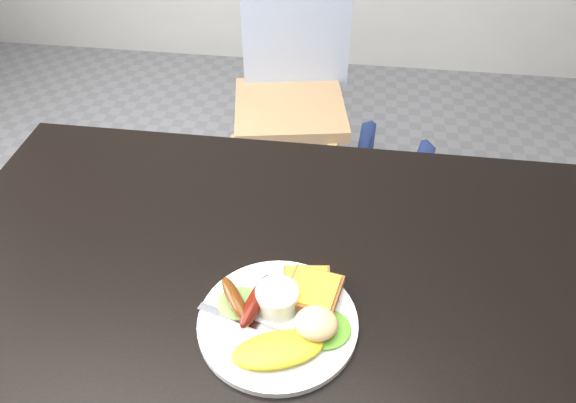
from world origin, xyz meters
The scene contains 14 objects.
dining_table centered at (0.00, 0.00, 0.73)m, with size 1.20×0.80×0.04m, color black.
dining_chair centered at (-0.09, 1.01, 0.45)m, with size 0.37×0.37×0.04m, color tan.
person centered at (0.07, 0.65, 0.65)m, with size 0.47×0.31×1.30m, color #2C428B.
plate centered at (0.03, -0.09, 0.76)m, with size 0.25×0.25×0.01m, color white.
lettuce_left centered at (-0.03, -0.07, 0.77)m, with size 0.07×0.07×0.01m, color #448831.
lettuce_right centered at (0.10, -0.10, 0.77)m, with size 0.09×0.08×0.01m, color #2F861D.
omelette centered at (0.04, -0.15, 0.77)m, with size 0.14×0.07×0.02m, color gold.
sausage_a centered at (-0.04, -0.07, 0.78)m, with size 0.02×0.10×0.02m, color #5C3413.
sausage_b centered at (-0.01, -0.07, 0.78)m, with size 0.03×0.11×0.03m, color #5A0E04.
ramekin centered at (0.03, -0.06, 0.78)m, with size 0.07×0.07×0.04m, color white.
toast_a centered at (0.07, -0.02, 0.77)m, with size 0.08×0.08×0.01m, color olive.
toast_b centered at (0.08, -0.04, 0.78)m, with size 0.08×0.08×0.01m, color brown.
potato_salad centered at (0.09, -0.10, 0.79)m, with size 0.07×0.06×0.04m, color #F4E8A8.
fork centered at (-0.01, -0.10, 0.76)m, with size 0.18×0.01×0.00m, color #ADAFB7.
Camera 1 is at (0.12, -0.61, 1.47)m, focal length 35.00 mm.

